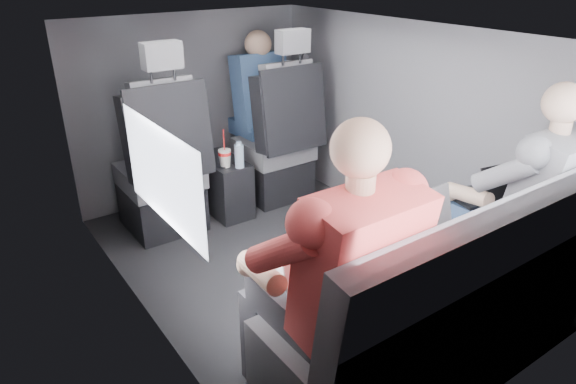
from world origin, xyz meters
TOP-DOWN VIEW (x-y plane):
  - floor at (0.00, 0.00)m, footprint 2.60×2.60m
  - ceiling at (0.00, 0.00)m, footprint 2.60×2.60m
  - panel_left at (-0.90, 0.00)m, footprint 0.02×2.60m
  - panel_right at (0.90, 0.00)m, footprint 0.02×2.60m
  - panel_front at (0.00, 1.30)m, footprint 1.80×0.02m
  - panel_back at (0.00, -1.30)m, footprint 1.80×0.02m
  - side_window at (-0.88, -0.30)m, footprint 0.02×0.75m
  - seatbelt at (0.45, 0.67)m, footprint 0.35×0.11m
  - front_seat_left at (-0.45, 0.84)m, footprint 0.52×0.58m
  - front_seat_right at (0.45, 0.84)m, footprint 0.52×0.58m
  - center_console at (0.00, 0.88)m, footprint 0.24×0.48m
  - rear_bench at (0.00, -1.06)m, footprint 1.60×0.57m
  - soda_cup at (-0.05, 0.75)m, footprint 0.09×0.09m
  - water_bottle at (0.03, 0.68)m, footprint 0.06×0.06m
  - laptop_white at (-0.54, -0.79)m, footprint 0.30×0.28m
  - laptop_silver at (-0.04, -0.83)m, footprint 0.35×0.31m
  - laptop_black at (0.60, -0.81)m, footprint 0.34×0.33m
  - passenger_rear_left at (-0.54, -0.97)m, footprint 0.53×0.64m
  - passenger_rear_right at (0.61, -0.97)m, footprint 0.50×0.62m
  - passenger_front_right at (0.46, 1.10)m, footprint 0.39×0.39m

SIDE VIEW (x-z plane):
  - floor at x=0.00m, z-range 0.00..0.00m
  - center_console at x=0.00m, z-range 0.00..0.41m
  - rear_bench at x=0.00m, z-range -0.15..0.77m
  - front_seat_left at x=-0.45m, z-range -0.23..1.03m
  - front_seat_right at x=0.45m, z-range -0.23..1.03m
  - soda_cup at x=-0.05m, z-range 0.34..0.60m
  - water_bottle at x=0.03m, z-range 0.39..0.57m
  - passenger_rear_right at x=0.61m, z-range 0.02..1.24m
  - laptop_black at x=0.60m, z-range 0.52..0.74m
  - laptop_white at x=-0.54m, z-range 0.52..0.74m
  - laptop_silver at x=-0.04m, z-range 0.51..0.76m
  - passenger_rear_left at x=-0.54m, z-range 0.01..1.28m
  - panel_left at x=-0.90m, z-range 0.00..1.35m
  - panel_right at x=0.90m, z-range 0.00..1.35m
  - panel_front at x=0.00m, z-range 0.00..1.35m
  - panel_back at x=0.00m, z-range 0.00..1.35m
  - passenger_front_right at x=0.46m, z-range 0.36..1.14m
  - seatbelt at x=0.45m, z-range 0.50..1.10m
  - side_window at x=-0.88m, z-range 0.69..1.11m
  - ceiling at x=0.00m, z-range 1.35..1.35m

